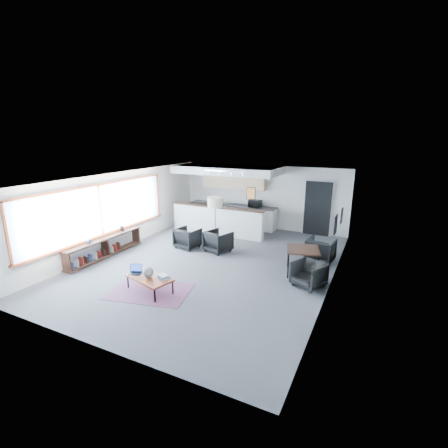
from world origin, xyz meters
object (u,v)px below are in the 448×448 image
at_px(ceramic_pot, 148,272).
at_px(microwave, 255,203).
at_px(coffee_table, 150,278).
at_px(book_stack, 164,277).
at_px(armchair_right, 218,240).
at_px(laptop, 136,271).
at_px(dining_chair_near, 309,275).
at_px(dining_chair_far, 321,251).
at_px(floor_lamp, 215,204).
at_px(dining_table, 303,251).
at_px(armchair_left, 188,237).

bearing_deg(ceramic_pot, microwave, 87.01).
xyz_separation_m(coffee_table, book_stack, (0.36, 0.10, 0.07)).
bearing_deg(armchair_right, laptop, 96.03).
distance_m(dining_chair_near, dining_chair_far, 1.89).
bearing_deg(ceramic_pot, floor_lamp, 91.01).
bearing_deg(coffee_table, ceramic_pot, -108.30).
bearing_deg(dining_table, laptop, -143.28).
bearing_deg(coffee_table, armchair_right, 101.40).
height_order(dining_chair_far, microwave, microwave).
height_order(coffee_table, microwave, microwave).
bearing_deg(laptop, coffee_table, -31.31).
height_order(coffee_table, ceramic_pot, ceramic_pot).
bearing_deg(book_stack, dining_table, 43.60).
height_order(ceramic_pot, armchair_right, armchair_right).
bearing_deg(microwave, floor_lamp, -93.27).
height_order(dining_chair_near, microwave, microwave).
bearing_deg(book_stack, floor_lamp, 96.96).
bearing_deg(book_stack, coffee_table, -164.78).
relative_size(armchair_right, dining_chair_near, 1.25).
distance_m(dining_table, dining_chair_far, 1.24).
relative_size(coffee_table, floor_lamp, 0.74).
relative_size(book_stack, armchair_left, 0.45).
bearing_deg(book_stack, microwave, 90.32).
bearing_deg(book_stack, ceramic_pot, -162.32).
bearing_deg(armchair_left, floor_lamp, -142.11).
height_order(ceramic_pot, armchair_left, armchair_left).
relative_size(book_stack, microwave, 0.67).
distance_m(ceramic_pot, floor_lamp, 3.85).
bearing_deg(microwave, book_stack, -84.63).
relative_size(armchair_left, microwave, 1.49).
relative_size(ceramic_pot, floor_lamp, 0.15).
bearing_deg(book_stack, dining_chair_near, 31.60).
distance_m(armchair_right, floor_lamp, 1.24).
height_order(laptop, dining_table, dining_table).
distance_m(floor_lamp, dining_table, 3.48).
distance_m(coffee_table, floor_lamp, 3.87).
bearing_deg(dining_table, microwave, 127.56).
relative_size(floor_lamp, dining_chair_far, 2.60).
height_order(book_stack, armchair_right, armchair_right).
height_order(laptop, dining_chair_near, dining_chair_near).
xyz_separation_m(coffee_table, laptop, (-0.47, 0.05, 0.09)).
relative_size(coffee_table, dining_chair_far, 1.93).
bearing_deg(floor_lamp, ceramic_pot, -88.99).
height_order(ceramic_pot, floor_lamp, floor_lamp).
bearing_deg(microwave, ceramic_pot, -87.94).
height_order(book_stack, dining_chair_far, dining_chair_far).
distance_m(laptop, book_stack, 0.83).
height_order(book_stack, dining_chair_near, dining_chair_near).
xyz_separation_m(book_stack, dining_chair_near, (3.14, 1.93, -0.12)).
bearing_deg(laptop, dining_table, 11.88).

